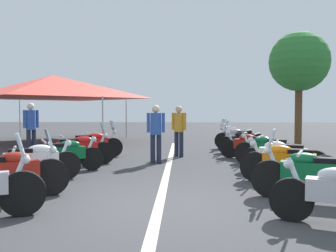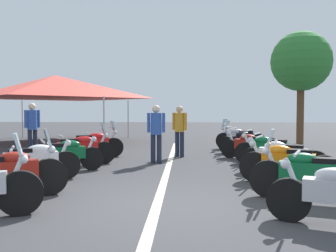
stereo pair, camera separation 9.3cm
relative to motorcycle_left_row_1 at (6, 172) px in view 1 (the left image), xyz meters
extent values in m
plane|color=#38383A|center=(-0.43, -2.68, -0.48)|extent=(80.00, 80.00, 0.00)
cube|color=beige|center=(2.74, -2.68, -0.48)|extent=(16.12, 0.16, 0.01)
cylinder|color=black|center=(-0.95, -0.71, -0.14)|extent=(0.39, 0.67, 0.67)
cylinder|color=silver|center=(-0.97, -0.65, 0.16)|extent=(0.18, 0.29, 0.58)
cylinder|color=silver|center=(-0.99, -0.62, 0.52)|extent=(0.59, 0.28, 0.04)
sphere|color=silver|center=(-0.93, -0.75, 0.36)|extent=(0.14, 0.14, 0.14)
cube|color=silver|center=(-0.96, -0.69, 0.59)|extent=(0.38, 0.25, 0.32)
cylinder|color=black|center=(0.32, -0.66, -0.14)|extent=(0.43, 0.67, 0.67)
cube|color=maroon|center=(-0.02, 0.03, 0.04)|extent=(0.77, 1.16, 0.30)
ellipsoid|color=maroon|center=(0.06, -0.13, 0.24)|extent=(0.46, 0.58, 0.22)
cylinder|color=silver|center=(0.30, -0.60, 0.16)|extent=(0.19, 0.29, 0.58)
cylinder|color=silver|center=(0.28, -0.57, 0.52)|extent=(0.57, 0.31, 0.04)
sphere|color=silver|center=(0.35, -0.70, 0.36)|extent=(0.14, 0.14, 0.14)
cube|color=silver|center=(0.31, -0.64, 0.59)|extent=(0.38, 0.27, 0.32)
cylinder|color=black|center=(1.86, -0.46, -0.16)|extent=(0.42, 0.63, 0.63)
cube|color=white|center=(1.52, 0.19, 0.02)|extent=(0.77, 1.11, 0.30)
ellipsoid|color=white|center=(1.60, 0.03, 0.22)|extent=(0.47, 0.58, 0.22)
cube|color=black|center=(1.41, 0.38, 0.20)|extent=(0.45, 0.55, 0.12)
cylinder|color=silver|center=(1.83, -0.40, 0.14)|extent=(0.20, 0.29, 0.58)
cylinder|color=silver|center=(1.81, -0.37, 0.50)|extent=(0.57, 0.33, 0.04)
sphere|color=silver|center=(1.88, -0.50, 0.34)|extent=(0.14, 0.14, 0.14)
cylinder|color=silver|center=(1.47, 0.66, -0.26)|extent=(0.33, 0.52, 0.08)
cylinder|color=black|center=(3.12, -0.72, -0.18)|extent=(0.37, 0.61, 0.60)
cylinder|color=black|center=(2.54, 0.62, -0.18)|extent=(0.37, 0.61, 0.60)
cube|color=#0C592D|center=(2.83, -0.05, 0.00)|extent=(0.70, 1.13, 0.30)
ellipsoid|color=#0C592D|center=(2.90, -0.22, 0.20)|extent=(0.44, 0.58, 0.22)
cube|color=black|center=(2.75, 0.15, 0.18)|extent=(0.43, 0.54, 0.12)
cylinder|color=silver|center=(3.10, -0.67, 0.12)|extent=(0.18, 0.29, 0.58)
cylinder|color=silver|center=(3.08, -0.63, 0.48)|extent=(0.59, 0.28, 0.04)
sphere|color=silver|center=(3.14, -0.77, 0.32)|extent=(0.14, 0.14, 0.14)
cylinder|color=silver|center=(2.82, 0.42, -0.27)|extent=(0.29, 0.54, 0.08)
cylinder|color=black|center=(4.23, -0.79, -0.16)|extent=(0.36, 0.65, 0.64)
cylinder|color=black|center=(3.70, 0.60, -0.16)|extent=(0.36, 0.65, 0.64)
cube|color=red|center=(3.97, -0.09, 0.02)|extent=(0.66, 1.15, 0.30)
ellipsoid|color=red|center=(4.03, -0.26, 0.22)|extent=(0.43, 0.58, 0.22)
cube|color=black|center=(3.89, 0.11, 0.20)|extent=(0.41, 0.54, 0.12)
cylinder|color=silver|center=(4.21, -0.73, 0.14)|extent=(0.17, 0.30, 0.58)
cylinder|color=silver|center=(4.19, -0.69, 0.50)|extent=(0.59, 0.26, 0.04)
sphere|color=silver|center=(4.25, -0.83, 0.34)|extent=(0.14, 0.14, 0.14)
cylinder|color=silver|center=(3.98, 0.39, -0.25)|extent=(0.27, 0.54, 0.08)
cube|color=silver|center=(4.22, -0.77, 0.57)|extent=(0.38, 0.24, 0.32)
cylinder|color=black|center=(5.76, -0.77, -0.16)|extent=(0.37, 0.64, 0.64)
cylinder|color=black|center=(5.21, 0.61, -0.16)|extent=(0.37, 0.64, 0.64)
cube|color=red|center=(5.49, -0.08, 0.02)|extent=(0.68, 1.15, 0.30)
ellipsoid|color=red|center=(5.55, -0.25, 0.22)|extent=(0.44, 0.58, 0.22)
cube|color=black|center=(5.40, 0.12, 0.20)|extent=(0.42, 0.54, 0.12)
cylinder|color=silver|center=(5.74, -0.71, 0.14)|extent=(0.17, 0.29, 0.58)
cylinder|color=silver|center=(5.73, -0.67, 0.50)|extent=(0.59, 0.27, 0.04)
sphere|color=silver|center=(5.78, -0.81, 0.34)|extent=(0.14, 0.14, 0.14)
cylinder|color=silver|center=(5.49, 0.40, -0.26)|extent=(0.28, 0.54, 0.08)
cube|color=silver|center=(5.76, -0.75, 0.57)|extent=(0.38, 0.25, 0.32)
cylinder|color=black|center=(-1.04, -4.59, -0.17)|extent=(0.36, 0.62, 0.61)
cylinder|color=silver|center=(-1.06, -4.65, 0.13)|extent=(0.18, 0.29, 0.58)
cylinder|color=silver|center=(-1.08, -4.69, 0.49)|extent=(0.59, 0.27, 0.04)
sphere|color=silver|center=(-1.02, -4.55, 0.33)|extent=(0.14, 0.14, 0.14)
cylinder|color=black|center=(0.34, -4.63, -0.14)|extent=(0.35, 0.68, 0.67)
cube|color=#0C592D|center=(0.11, -5.32, 0.04)|extent=(0.62, 1.15, 0.30)
ellipsoid|color=#0C592D|center=(0.16, -5.15, 0.24)|extent=(0.41, 0.58, 0.22)
cube|color=black|center=(0.03, -5.53, 0.22)|extent=(0.40, 0.54, 0.12)
cylinder|color=silver|center=(0.32, -4.69, 0.16)|extent=(0.16, 0.30, 0.58)
cylinder|color=silver|center=(0.31, -4.72, 0.52)|extent=(0.60, 0.24, 0.04)
sphere|color=silver|center=(0.36, -4.58, 0.36)|extent=(0.14, 0.14, 0.14)
cube|color=silver|center=(0.34, -4.65, 0.59)|extent=(0.38, 0.23, 0.32)
cylinder|color=black|center=(1.78, -4.65, -0.15)|extent=(0.37, 0.66, 0.65)
cylinder|color=black|center=(1.25, -5.95, -0.15)|extent=(0.37, 0.66, 0.65)
cube|color=orange|center=(1.51, -5.30, 0.03)|extent=(0.66, 1.09, 0.30)
ellipsoid|color=orange|center=(1.58, -5.13, 0.23)|extent=(0.44, 0.58, 0.22)
cube|color=black|center=(1.43, -5.50, 0.21)|extent=(0.42, 0.54, 0.12)
cylinder|color=silver|center=(1.75, -4.70, 0.15)|extent=(0.17, 0.29, 0.58)
cylinder|color=silver|center=(1.74, -4.74, 0.51)|extent=(0.59, 0.27, 0.04)
sphere|color=silver|center=(1.80, -4.60, 0.35)|extent=(0.14, 0.14, 0.14)
cylinder|color=silver|center=(1.19, -5.62, -0.25)|extent=(0.28, 0.54, 0.08)
cylinder|color=black|center=(2.94, -4.81, -0.17)|extent=(0.37, 0.63, 0.62)
cylinder|color=black|center=(2.39, -6.16, -0.17)|extent=(0.37, 0.63, 0.62)
cube|color=white|center=(2.66, -5.49, 0.01)|extent=(0.68, 1.13, 0.30)
ellipsoid|color=white|center=(2.73, -5.32, 0.21)|extent=(0.44, 0.58, 0.22)
cube|color=black|center=(2.58, -5.69, 0.19)|extent=(0.42, 0.54, 0.12)
cylinder|color=silver|center=(2.92, -4.87, 0.13)|extent=(0.17, 0.29, 0.58)
cylinder|color=silver|center=(2.90, -4.91, 0.49)|extent=(0.59, 0.27, 0.04)
sphere|color=silver|center=(2.96, -4.77, 0.33)|extent=(0.14, 0.14, 0.14)
cylinder|color=silver|center=(2.33, -5.82, -0.26)|extent=(0.28, 0.54, 0.08)
cylinder|color=black|center=(4.45, -4.89, -0.17)|extent=(0.37, 0.63, 0.63)
cylinder|color=black|center=(3.92, -6.15, -0.17)|extent=(0.37, 0.63, 0.63)
cube|color=#0C592D|center=(4.19, -5.52, 0.01)|extent=(0.66, 1.06, 0.30)
ellipsoid|color=#0C592D|center=(4.26, -5.35, 0.21)|extent=(0.44, 0.58, 0.22)
cube|color=black|center=(4.10, -5.72, 0.19)|extent=(0.42, 0.54, 0.12)
cylinder|color=silver|center=(4.43, -4.95, 0.13)|extent=(0.18, 0.29, 0.58)
cylinder|color=silver|center=(4.41, -4.98, 0.49)|extent=(0.59, 0.28, 0.04)
sphere|color=silver|center=(4.47, -4.85, 0.33)|extent=(0.14, 0.14, 0.14)
cylinder|color=silver|center=(3.86, -5.83, -0.26)|extent=(0.29, 0.54, 0.08)
cylinder|color=black|center=(5.68, -4.60, -0.18)|extent=(0.41, 0.60, 0.60)
cylinder|color=black|center=(4.95, -5.95, -0.18)|extent=(0.41, 0.60, 0.60)
cube|color=maroon|center=(5.31, -5.27, 0.00)|extent=(0.80, 1.16, 0.30)
ellipsoid|color=maroon|center=(5.40, -5.11, 0.20)|extent=(0.48, 0.58, 0.22)
cube|color=black|center=(5.21, -5.47, 0.18)|extent=(0.46, 0.55, 0.12)
cylinder|color=silver|center=(5.65, -4.65, 0.12)|extent=(0.20, 0.29, 0.58)
cylinder|color=silver|center=(5.63, -4.68, 0.48)|extent=(0.56, 0.33, 0.04)
sphere|color=silver|center=(5.70, -4.55, 0.32)|extent=(0.14, 0.14, 0.14)
cylinder|color=silver|center=(4.94, -5.59, -0.27)|extent=(0.33, 0.52, 0.08)
cylinder|color=black|center=(6.92, -4.63, -0.18)|extent=(0.30, 0.62, 0.60)
cylinder|color=black|center=(6.50, -6.08, -0.18)|extent=(0.30, 0.62, 0.60)
cube|color=black|center=(6.71, -5.36, 0.00)|extent=(0.59, 1.18, 0.30)
ellipsoid|color=black|center=(6.76, -5.18, 0.20)|extent=(0.39, 0.57, 0.22)
cube|color=black|center=(6.65, -5.57, 0.18)|extent=(0.38, 0.53, 0.12)
cylinder|color=silver|center=(6.90, -4.69, 0.12)|extent=(0.15, 0.30, 0.58)
cylinder|color=silver|center=(6.89, -4.73, 0.48)|extent=(0.61, 0.21, 0.04)
sphere|color=silver|center=(6.94, -4.59, 0.32)|extent=(0.14, 0.14, 0.14)
cylinder|color=silver|center=(6.41, -5.74, -0.27)|extent=(0.23, 0.55, 0.08)
cube|color=silver|center=(6.92, -4.65, 0.55)|extent=(0.38, 0.22, 0.32)
cylinder|color=black|center=(8.40, -4.68, -0.15)|extent=(0.42, 0.65, 0.65)
cylinder|color=black|center=(7.78, -5.90, -0.15)|extent=(0.42, 0.65, 0.65)
cube|color=silver|center=(8.09, -5.29, 0.03)|extent=(0.72, 1.05, 0.30)
ellipsoid|color=silver|center=(8.17, -5.13, 0.23)|extent=(0.47, 0.58, 0.22)
cube|color=black|center=(7.99, -5.49, 0.21)|extent=(0.45, 0.55, 0.12)
cylinder|color=silver|center=(8.37, -4.74, 0.15)|extent=(0.19, 0.29, 0.58)
cylinder|color=silver|center=(8.35, -4.77, 0.51)|extent=(0.57, 0.32, 0.04)
sphere|color=silver|center=(8.42, -4.64, 0.35)|extent=(0.14, 0.14, 0.14)
cylinder|color=silver|center=(7.74, -5.58, -0.25)|extent=(0.32, 0.53, 0.08)
cube|color=silver|center=(8.39, -4.70, 0.58)|extent=(0.38, 0.27, 0.32)
cylinder|color=#1E2338|center=(4.38, -2.20, -0.06)|extent=(0.14, 0.14, 0.84)
cylinder|color=#1E2338|center=(4.38, -2.38, -0.06)|extent=(0.14, 0.14, 0.84)
cylinder|color=#2D51A5|center=(4.38, -2.29, 0.68)|extent=(0.32, 0.32, 0.63)
cylinder|color=#2D51A5|center=(4.38, -2.07, 0.71)|extent=(0.09, 0.09, 0.57)
cylinder|color=#2D51A5|center=(4.38, -2.51, 0.71)|extent=(0.09, 0.09, 0.57)
sphere|color=beige|center=(4.38, -2.29, 1.11)|extent=(0.23, 0.23, 0.23)
cylinder|color=#1E2338|center=(5.87, -2.87, -0.06)|extent=(0.14, 0.14, 0.84)
cylinder|color=#1E2338|center=(5.79, -3.03, -0.06)|extent=(0.14, 0.14, 0.84)
cylinder|color=orange|center=(5.83, -2.95, 0.67)|extent=(0.32, 0.32, 0.63)
cylinder|color=orange|center=(5.93, -2.75, 0.70)|extent=(0.09, 0.09, 0.56)
cylinder|color=orange|center=(5.73, -3.15, 0.70)|extent=(0.09, 0.09, 0.56)
sphere|color=#D8AD84|center=(5.83, -2.95, 1.10)|extent=(0.23, 0.23, 0.23)
cylinder|color=#1E2338|center=(5.85, 2.11, -0.03)|extent=(0.14, 0.14, 0.89)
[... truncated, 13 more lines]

